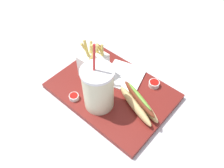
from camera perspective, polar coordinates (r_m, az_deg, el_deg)
name	(u,v)px	position (r m, az deg, el deg)	size (l,w,h in m)	color
ground_plane	(112,94)	(0.86, 0.00, -2.61)	(2.40, 2.40, 0.02)	silver
food_tray	(112,91)	(0.84, 0.00, -1.77)	(0.42, 0.30, 0.02)	maroon
soda_cup	(98,88)	(0.73, -3.42, -1.05)	(0.11, 0.11, 0.25)	beige
fries_basket	(94,65)	(0.85, -4.59, 4.75)	(0.08, 0.09, 0.17)	white
hot_dog_1	(138,103)	(0.77, 6.55, -4.58)	(0.19, 0.11, 0.06)	#DBB775
ketchup_cup_1	(74,97)	(0.81, -9.41, -3.12)	(0.03, 0.03, 0.02)	white
ketchup_cup_2	(154,84)	(0.85, 10.38, 0.10)	(0.04, 0.04, 0.02)	white
napkin_stack	(124,76)	(0.87, 3.04, 2.01)	(0.14, 0.14, 0.01)	white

